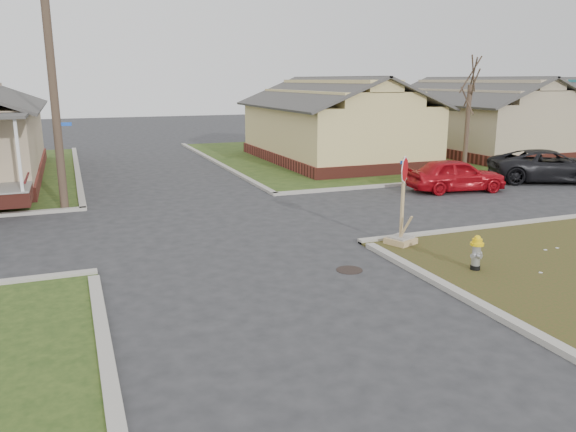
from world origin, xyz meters
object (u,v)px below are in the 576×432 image
object	(u,v)px
red_sedan	(456,175)
fire_hydrant	(476,251)
dark_pickup	(549,166)
utility_pole	(52,74)
stop_sign	(401,225)

from	to	relation	value
red_sedan	fire_hydrant	bearing A→B (deg)	154.29
fire_hydrant	dark_pickup	bearing A→B (deg)	17.42
utility_pole	stop_sign	xyz separation A→B (m)	(8.70, -8.05, -4.08)
stop_sign	dark_pickup	bearing A→B (deg)	6.08
utility_pole	dark_pickup	world-z (taller)	utility_pole
fire_hydrant	dark_pickup	distance (m)	14.17
stop_sign	dark_pickup	world-z (taller)	stop_sign
red_sedan	dark_pickup	size ratio (longest dim) A/B	0.78
utility_pole	fire_hydrant	xyz separation A→B (m)	(9.18, -10.57, -4.14)
fire_hydrant	red_sedan	distance (m)	10.24
fire_hydrant	stop_sign	size ratio (longest dim) A/B	0.35
dark_pickup	red_sedan	bearing A→B (deg)	118.18
utility_pole	red_sedan	bearing A→B (deg)	-8.20
utility_pole	stop_sign	size ratio (longest dim) A/B	3.67
fire_hydrant	red_sedan	size ratio (longest dim) A/B	0.21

